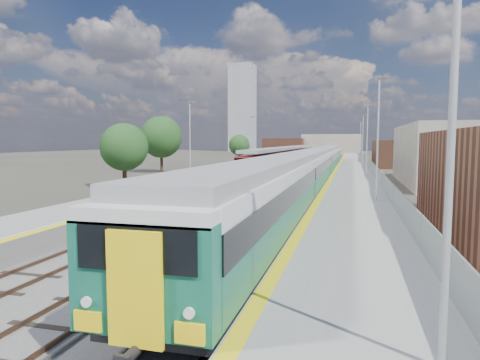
% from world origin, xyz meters
% --- Properties ---
extents(ground, '(320.00, 320.00, 0.00)m').
position_xyz_m(ground, '(0.00, 50.00, 0.00)').
color(ground, '#47443A').
rests_on(ground, ground).
extents(ballast_bed, '(10.50, 155.00, 0.06)m').
position_xyz_m(ballast_bed, '(-2.25, 52.50, 0.03)').
color(ballast_bed, '#565451').
rests_on(ballast_bed, ground).
extents(tracks, '(8.96, 160.00, 0.17)m').
position_xyz_m(tracks, '(-1.65, 54.18, 0.11)').
color(tracks, '#4C3323').
rests_on(tracks, ground).
extents(platform_right, '(4.70, 155.00, 8.52)m').
position_xyz_m(platform_right, '(5.28, 52.49, 0.54)').
color(platform_right, slate).
rests_on(platform_right, ground).
extents(platform_left, '(4.30, 155.00, 8.52)m').
position_xyz_m(platform_left, '(-9.05, 52.49, 0.52)').
color(platform_left, slate).
rests_on(platform_left, ground).
extents(buildings, '(72.00, 185.50, 40.00)m').
position_xyz_m(buildings, '(-18.12, 138.60, 10.70)').
color(buildings, brown).
rests_on(buildings, ground).
extents(green_train, '(2.89, 80.40, 3.18)m').
position_xyz_m(green_train, '(1.50, 41.69, 2.24)').
color(green_train, black).
rests_on(green_train, ground).
extents(red_train, '(2.83, 57.33, 3.57)m').
position_xyz_m(red_train, '(-5.50, 66.91, 2.11)').
color(red_train, black).
rests_on(red_train, ground).
extents(tree_a, '(4.76, 4.76, 6.45)m').
position_xyz_m(tree_a, '(-16.92, 33.21, 4.06)').
color(tree_a, '#382619').
rests_on(tree_a, ground).
extents(tree_b, '(6.15, 6.15, 8.34)m').
position_xyz_m(tree_b, '(-22.23, 53.13, 5.25)').
color(tree_b, '#382619').
rests_on(tree_b, ground).
extents(tree_c, '(4.44, 4.44, 6.02)m').
position_xyz_m(tree_c, '(-18.20, 83.04, 3.79)').
color(tree_c, '#382619').
rests_on(tree_c, ground).
extents(tree_d, '(4.52, 4.52, 6.12)m').
position_xyz_m(tree_d, '(22.83, 63.01, 3.85)').
color(tree_d, '#382619').
rests_on(tree_d, ground).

